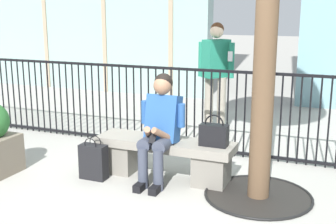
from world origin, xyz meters
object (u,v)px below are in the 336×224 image
handbag_on_bench (214,135)px  stone_bench (165,155)px  seated_person_with_phone (160,125)px  bystander_at_railing (216,70)px  shopping_bag (94,161)px

handbag_on_bench → stone_bench: bearing=179.0°
seated_person_with_phone → handbag_on_bench: seated_person_with_phone is taller
stone_bench → bystander_at_railing: (0.02, 1.93, 0.73)m
stone_bench → bystander_at_railing: bearing=89.3°
handbag_on_bench → bystander_at_railing: bearing=106.0°
handbag_on_bench → bystander_at_railing: (-0.56, 1.94, 0.43)m
bystander_at_railing → stone_bench: bearing=-90.7°
shopping_bag → bystander_at_railing: 2.53m
seated_person_with_phone → shopping_bag: (-0.73, -0.22, -0.44)m
shopping_bag → bystander_at_railing: bearing=71.7°
handbag_on_bench → seated_person_with_phone: bearing=-168.5°
seated_person_with_phone → bystander_at_railing: (0.03, 2.06, 0.35)m
shopping_bag → stone_bench: bearing=25.7°
stone_bench → handbag_on_bench: (0.58, -0.01, 0.30)m
shopping_bag → bystander_at_railing: (0.75, 2.28, 0.80)m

